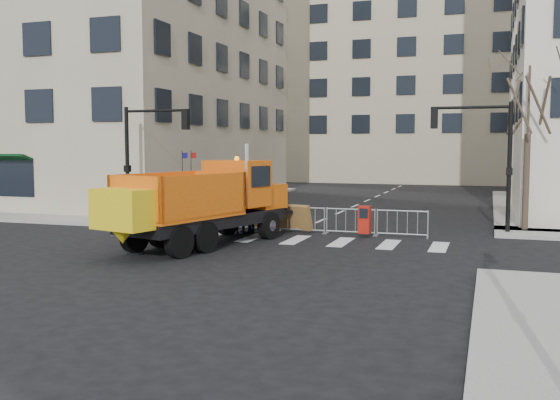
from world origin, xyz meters
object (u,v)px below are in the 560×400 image
(newspaper_box, at_px, (365,220))
(worker, at_px, (135,204))
(cop_a, at_px, (241,213))
(cop_b, at_px, (245,212))
(cop_c, at_px, (250,214))
(plow_truck, at_px, (202,201))

(newspaper_box, bearing_deg, worker, 178.93)
(cop_a, distance_m, worker, 6.15)
(cop_b, height_order, worker, worker)
(cop_c, distance_m, worker, 6.52)
(plow_truck, bearing_deg, worker, 64.73)
(cop_c, bearing_deg, worker, -80.64)
(cop_b, height_order, cop_c, cop_b)
(plow_truck, xyz_separation_m, cop_b, (0.06, 4.01, -0.79))
(plow_truck, distance_m, cop_c, 3.69)
(cop_c, bearing_deg, plow_truck, 14.20)
(newspaper_box, bearing_deg, plow_truck, -137.88)
(cop_a, height_order, newspaper_box, cop_a)
(plow_truck, distance_m, newspaper_box, 6.66)
(plow_truck, height_order, cop_c, plow_truck)
(plow_truck, xyz_separation_m, cop_a, (0.08, 3.47, -0.80))
(cop_c, relative_size, worker, 1.05)
(plow_truck, bearing_deg, cop_c, 7.30)
(plow_truck, relative_size, cop_a, 5.86)
(plow_truck, height_order, worker, plow_truck)
(worker, distance_m, newspaper_box, 11.06)
(cop_a, xyz_separation_m, worker, (-5.96, 1.51, 0.10))
(plow_truck, bearing_deg, cop_b, 14.08)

